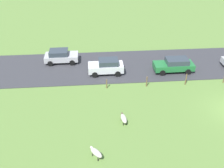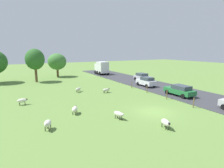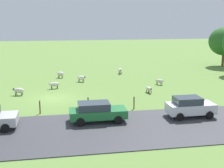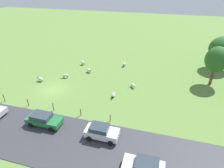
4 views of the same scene
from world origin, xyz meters
TOP-DOWN VIEW (x-y plane):
  - ground_plane at (0.00, 0.00)m, footprint 160.00×160.00m
  - road_strip at (9.60, 0.00)m, footprint 8.00×80.00m
  - sheep_0 at (-0.68, 10.35)m, footprint 1.32×0.60m
  - sheep_1 at (-7.75, 3.44)m, footprint 0.99×1.19m
  - sheep_2 at (-12.42, 9.49)m, footprint 1.20×0.54m
  - sheep_3 at (-4.46, 0.05)m, footprint 0.74×1.34m
  - sheep_4 at (-10.86, 0.80)m, footprint 0.90×1.11m
  - sheep_5 at (-2.02, -3.65)m, footprint 0.81×1.32m
  - sheep_6 at (-4.36, 12.80)m, footprint 1.19×1.06m
  - tree_0 at (-9.12, 25.64)m, footprint 3.76×3.76m
  - tree_2 at (-16.55, 28.17)m, footprint 5.17×5.17m
  - fence_post_0 at (4.87, -5.22)m, footprint 0.12×0.12m
  - fence_post_1 at (4.87, -1.06)m, footprint 0.12×0.12m
  - fence_post_2 at (4.87, 3.10)m, footprint 0.12×0.12m
  - fence_post_3 at (4.87, 7.26)m, footprint 0.12×0.12m
  - fence_post_4 at (4.87, 11.42)m, footprint 0.12×0.12m
  - car_0 at (11.18, 16.56)m, footprint 2.20×3.98m
  - car_1 at (7.77, 3.51)m, footprint 2.04×4.48m
  - car_2 at (7.93, 11.24)m, footprint 1.98×3.90m

SIDE VIEW (x-z plane):
  - ground_plane at x=0.00m, z-range 0.00..0.00m
  - road_strip at x=9.60m, z-range 0.00..0.06m
  - sheep_0 at x=-0.68m, z-range 0.11..0.78m
  - sheep_6 at x=-4.36m, z-range 0.13..0.84m
  - sheep_3 at x=-4.46m, z-range 0.14..0.90m
  - fence_post_4 at x=4.87m, z-range 0.00..1.04m
  - sheep_5 at x=-2.02m, z-range 0.13..0.93m
  - sheep_1 at x=-7.75m, z-range 0.13..0.94m
  - sheep_2 at x=-12.42m, z-range 0.15..0.95m
  - sheep_4 at x=-10.86m, z-range 0.15..0.99m
  - fence_post_3 at x=4.87m, z-range 0.00..1.15m
  - fence_post_1 at x=4.87m, z-range 0.00..1.19m
  - fence_post_0 at x=4.87m, z-range 0.00..1.25m
  - fence_post_2 at x=4.87m, z-range 0.00..1.28m
  - car_0 at x=11.18m, z-range 0.09..1.64m
  - car_1 at x=7.77m, z-range 0.09..1.64m
  - car_2 at x=7.93m, z-range 0.09..1.76m
  - tree_2 at x=-16.55m, z-range 0.90..7.50m
  - tree_0 at x=-9.12m, z-range 1.25..8.06m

